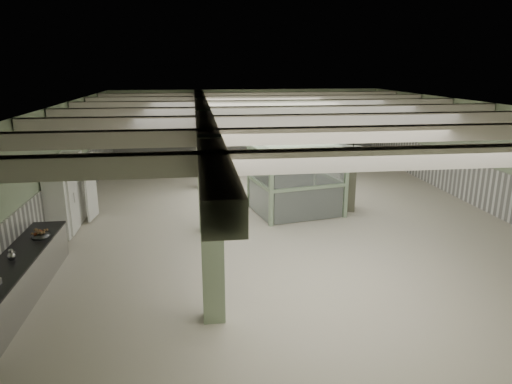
{
  "coord_description": "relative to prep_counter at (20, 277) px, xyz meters",
  "views": [
    {
      "loc": [
        -2.75,
        -14.0,
        4.78
      ],
      "look_at": [
        -1.08,
        -1.57,
        1.3
      ],
      "focal_mm": 32.0,
      "sensor_mm": 36.0,
      "label": 1
    }
  ],
  "objects": [
    {
      "name": "floor",
      "position": [
        6.54,
        4.57,
        -0.46
      ],
      "size": [
        20.0,
        20.0,
        0.0
      ],
      "primitive_type": "plane",
      "color": "beige",
      "rests_on": "ground"
    },
    {
      "name": "ceiling",
      "position": [
        6.54,
        4.57,
        3.14
      ],
      "size": [
        14.0,
        20.0,
        0.02
      ],
      "primitive_type": "cube",
      "color": "beige",
      "rests_on": "wall_back"
    },
    {
      "name": "wall_back",
      "position": [
        6.54,
        14.57,
        1.34
      ],
      "size": [
        14.0,
        0.02,
        3.6
      ],
      "primitive_type": "cube",
      "color": "#9AB28F",
      "rests_on": "floor"
    },
    {
      "name": "wall_front",
      "position": [
        6.54,
        -5.43,
        1.34
      ],
      "size": [
        14.0,
        0.02,
        3.6
      ],
      "primitive_type": "cube",
      "color": "#9AB28F",
      "rests_on": "floor"
    },
    {
      "name": "wall_left",
      "position": [
        -0.46,
        4.57,
        1.34
      ],
      "size": [
        0.02,
        20.0,
        3.6
      ],
      "primitive_type": "cube",
      "color": "#9AB28F",
      "rests_on": "floor"
    },
    {
      "name": "wall_right",
      "position": [
        13.54,
        4.57,
        1.34
      ],
      "size": [
        0.02,
        20.0,
        3.6
      ],
      "primitive_type": "cube",
      "color": "#9AB28F",
      "rests_on": "floor"
    },
    {
      "name": "wainscot_left",
      "position": [
        -0.43,
        4.57,
        0.29
      ],
      "size": [
        0.05,
        19.9,
        1.5
      ],
      "primitive_type": "cube",
      "color": "white",
      "rests_on": "floor"
    },
    {
      "name": "wainscot_right",
      "position": [
        13.52,
        4.57,
        0.29
      ],
      "size": [
        0.05,
        19.9,
        1.5
      ],
      "primitive_type": "cube",
      "color": "white",
      "rests_on": "floor"
    },
    {
      "name": "wainscot_back",
      "position": [
        6.54,
        14.54,
        0.29
      ],
      "size": [
        13.9,
        0.05,
        1.5
      ],
      "primitive_type": "cube",
      "color": "white",
      "rests_on": "floor"
    },
    {
      "name": "girder",
      "position": [
        4.04,
        4.57,
        2.92
      ],
      "size": [
        0.45,
        19.9,
        0.4
      ],
      "primitive_type": "cube",
      "color": "beige",
      "rests_on": "ceiling"
    },
    {
      "name": "beam_a",
      "position": [
        6.54,
        -2.93,
        2.96
      ],
      "size": [
        13.9,
        0.35,
        0.32
      ],
      "primitive_type": "cube",
      "color": "beige",
      "rests_on": "ceiling"
    },
    {
      "name": "beam_b",
      "position": [
        6.54,
        -0.43,
        2.96
      ],
      "size": [
        13.9,
        0.35,
        0.32
      ],
      "primitive_type": "cube",
      "color": "beige",
      "rests_on": "ceiling"
    },
    {
      "name": "beam_c",
      "position": [
        6.54,
        2.07,
        2.96
      ],
      "size": [
        13.9,
        0.35,
        0.32
      ],
      "primitive_type": "cube",
      "color": "beige",
      "rests_on": "ceiling"
    },
    {
      "name": "beam_d",
      "position": [
        6.54,
        4.57,
        2.96
      ],
      "size": [
        13.9,
        0.35,
        0.32
      ],
      "primitive_type": "cube",
      "color": "beige",
      "rests_on": "ceiling"
    },
    {
      "name": "beam_e",
      "position": [
        6.54,
        7.07,
        2.96
      ],
      "size": [
        13.9,
        0.35,
        0.32
      ],
      "primitive_type": "cube",
      "color": "beige",
      "rests_on": "ceiling"
    },
    {
      "name": "beam_f",
      "position": [
        6.54,
        9.57,
        2.96
      ],
      "size": [
        13.9,
        0.35,
        0.32
      ],
      "primitive_type": "cube",
      "color": "beige",
      "rests_on": "ceiling"
    },
    {
      "name": "beam_g",
      "position": [
        6.54,
        12.07,
        2.96
      ],
      "size": [
        13.9,
        0.35,
        0.32
      ],
      "primitive_type": "cube",
      "color": "beige",
      "rests_on": "ceiling"
    },
    {
      "name": "column_a",
      "position": [
        4.04,
        -1.43,
        1.34
      ],
      "size": [
        0.42,
        0.42,
        3.6
      ],
      "primitive_type": "cube",
      "color": "#A1B894",
      "rests_on": "floor"
    },
    {
      "name": "column_b",
      "position": [
        4.04,
        3.57,
        1.34
      ],
      "size": [
        0.42,
        0.42,
        3.6
      ],
      "primitive_type": "cube",
      "color": "#A1B894",
      "rests_on": "floor"
    },
    {
      "name": "column_c",
      "position": [
        4.04,
        8.57,
        1.34
      ],
      "size": [
        0.42,
        0.42,
        3.6
      ],
      "primitive_type": "cube",
      "color": "#A1B894",
      "rests_on": "floor"
    },
    {
      "name": "column_d",
      "position": [
        4.04,
        12.57,
        1.34
      ],
      "size": [
        0.42,
        0.42,
        3.6
      ],
      "primitive_type": "cube",
      "color": "#A1B894",
      "rests_on": "floor"
    },
    {
      "name": "pendant_front",
      "position": [
        7.04,
        -0.43,
        2.59
      ],
      "size": [
        0.44,
        0.44,
        0.22
      ],
      "primitive_type": "cone",
      "rotation": [
        3.14,
        0.0,
        0.0
      ],
      "color": "#2E3B2C",
      "rests_on": "ceiling"
    },
    {
      "name": "pendant_mid",
      "position": [
        7.04,
        5.07,
        2.59
      ],
      "size": [
        0.44,
        0.44,
        0.22
      ],
      "primitive_type": "cone",
      "rotation": [
        3.14,
        0.0,
        0.0
      ],
      "color": "#2E3B2C",
      "rests_on": "ceiling"
    },
    {
      "name": "pendant_back",
      "position": [
        7.04,
        10.07,
        2.59
      ],
      "size": [
        0.44,
        0.44,
        0.22
      ],
      "primitive_type": "cone",
      "rotation": [
        3.14,
        0.0,
        0.0
      ],
      "color": "#2E3B2C",
      "rests_on": "ceiling"
    },
    {
      "name": "prep_counter",
      "position": [
        0.0,
        0.0,
        0.0
      ],
      "size": [
        0.8,
        4.57,
        0.91
      ],
      "color": "#AAAAAE",
      "rests_on": "floor"
    },
    {
      "name": "pitcher_far",
      "position": [
        -0.04,
        -0.15,
        0.56
      ],
      "size": [
        0.18,
        0.2,
        0.24
      ],
      "primitive_type": null,
      "rotation": [
        0.0,
        0.0,
        0.09
      ],
      "color": "#AAAAAE",
      "rests_on": "prep_counter"
    },
    {
      "name": "veg_colander",
      "position": [
        0.13,
        1.14,
        0.54
      ],
      "size": [
        0.56,
        0.56,
        0.2
      ],
      "primitive_type": null,
      "rotation": [
        0.0,
        0.0,
        -0.4
      ],
      "color": "#3C3D41",
      "rests_on": "prep_counter"
    },
    {
      "name": "walkin_cooler",
      "position": [
        -0.08,
        4.35,
        0.62
      ],
      "size": [
        0.83,
        2.37,
        2.17
      ],
      "color": "white",
      "rests_on": "floor"
    },
    {
      "name": "guard_booth",
      "position": [
        7.07,
        5.01,
        1.12
      ],
      "size": [
        3.24,
        2.91,
        2.39
      ],
      "rotation": [
        0.0,
        0.0,
        0.2
      ],
      "color": "#93AF8C",
      "rests_on": "floor"
    },
    {
      "name": "filing_cabinet",
      "position": [
        8.89,
        5.06,
        0.28
      ],
      "size": [
        0.63,
        0.78,
        1.49
      ],
      "primitive_type": "cube",
      "rotation": [
        0.0,
        0.0,
        -0.24
      ],
      "color": "#626252",
      "rests_on": "floor"
    }
  ]
}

